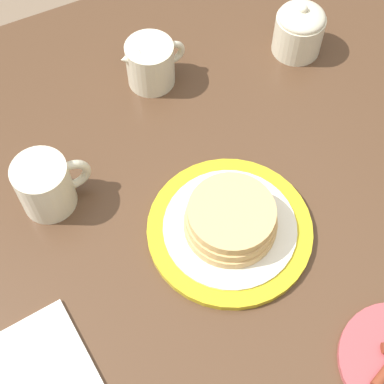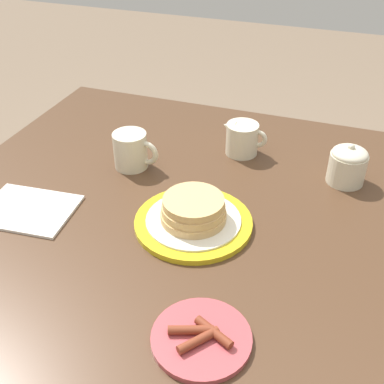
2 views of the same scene
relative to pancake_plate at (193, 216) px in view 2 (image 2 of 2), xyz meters
name	(u,v)px [view 2 (image 2 of 2)]	position (x,y,z in m)	size (l,w,h in m)	color
dining_table	(217,264)	(0.05, 0.02, -0.13)	(1.24, 1.04, 0.73)	#4C3321
pancake_plate	(193,216)	(0.00, 0.00, 0.00)	(0.24, 0.24, 0.06)	gold
side_plate_bacon	(201,338)	(0.10, -0.26, -0.02)	(0.15, 0.15, 0.02)	#B2474C
coffee_mug	(132,150)	(-0.21, 0.16, 0.02)	(0.11, 0.08, 0.09)	beige
creamer_pitcher	(242,138)	(0.02, 0.31, 0.02)	(0.11, 0.08, 0.09)	beige
sugar_bowl	(348,164)	(0.27, 0.26, 0.02)	(0.08, 0.08, 0.10)	beige
napkin	(28,210)	(-0.34, -0.07, -0.02)	(0.20, 0.16, 0.01)	silver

